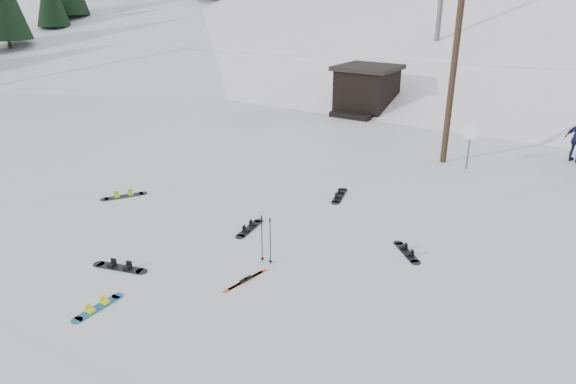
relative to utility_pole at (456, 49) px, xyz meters
The scene contains 15 objects.
ground 14.90m from the utility_pole, 98.13° to the right, with size 200.00×200.00×0.00m, color silver.
ski_slope 44.31m from the utility_pole, 92.79° to the left, with size 60.00×75.00×45.00m, color white.
ridge_left 53.35m from the utility_pole, 138.18° to the left, with size 34.00×85.00×38.00m, color silver.
treeline_left 44.65m from the utility_pole, 144.16° to the left, with size 20.00×64.00×10.00m, color black, non-canonical shape.
utility_pole is the anchor object (origin of this frame).
trail_sign 3.60m from the utility_pole, 21.04° to the right, with size 0.50×0.09×1.85m.
lift_hut 10.40m from the utility_pole, 135.24° to the left, with size 3.40×4.10×2.75m.
hero_snowboard 16.21m from the utility_pole, 101.85° to the right, with size 0.30×1.40×0.10m.
hero_skis 13.24m from the utility_pole, 94.97° to the right, with size 0.30×1.47×0.08m.
ski_poles 12.02m from the utility_pole, 96.06° to the right, with size 0.37×0.10×1.35m.
board_scatter_a 15.07m from the utility_pole, 107.22° to the right, with size 1.56×0.67×0.11m.
board_scatter_b 11.29m from the utility_pole, 106.04° to the right, with size 0.49×1.50×0.11m.
board_scatter_c 13.94m from the utility_pole, 128.63° to the right, with size 0.99×1.45×0.11m.
board_scatter_d 9.99m from the utility_pole, 78.44° to the right, with size 1.11×1.09×0.10m.
board_scatter_f 7.78m from the utility_pole, 106.81° to the right, with size 0.66×1.57×0.11m.
Camera 1 is at (8.06, -7.14, 6.88)m, focal length 32.00 mm.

